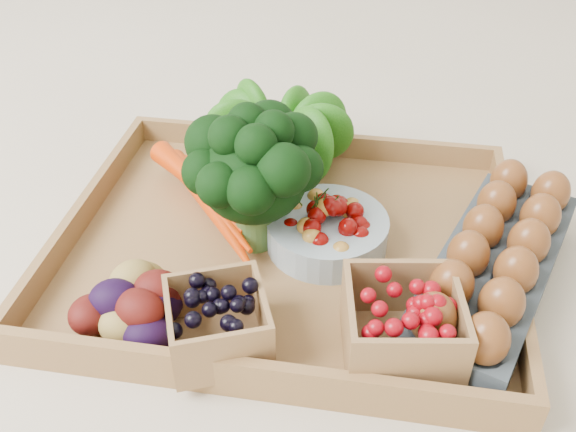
% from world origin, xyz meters
% --- Properties ---
extents(ground, '(4.00, 4.00, 0.00)m').
position_xyz_m(ground, '(0.00, 0.00, 0.00)').
color(ground, beige).
rests_on(ground, ground).
extents(tray, '(0.55, 0.45, 0.01)m').
position_xyz_m(tray, '(0.00, 0.00, 0.01)').
color(tray, olive).
rests_on(tray, ground).
extents(carrots, '(0.22, 0.16, 0.05)m').
position_xyz_m(carrots, '(-0.12, 0.05, 0.04)').
color(carrots, red).
rests_on(carrots, tray).
extents(lettuce, '(0.14, 0.14, 0.14)m').
position_xyz_m(lettuce, '(-0.04, 0.16, 0.08)').
color(lettuce, '#144D0C').
rests_on(lettuce, tray).
extents(broccoli, '(0.17, 0.17, 0.13)m').
position_xyz_m(broccoli, '(-0.04, 0.00, 0.08)').
color(broccoli, black).
rests_on(broccoli, tray).
extents(cherry_bowl, '(0.15, 0.15, 0.04)m').
position_xyz_m(cherry_bowl, '(0.05, 0.01, 0.03)').
color(cherry_bowl, '#8C9EA5').
rests_on(cherry_bowl, tray).
extents(egg_carton, '(0.23, 0.35, 0.04)m').
position_xyz_m(egg_carton, '(0.24, -0.03, 0.03)').
color(egg_carton, '#3A444B').
rests_on(egg_carton, tray).
extents(potatoes, '(0.14, 0.14, 0.08)m').
position_xyz_m(potatoes, '(-0.14, -0.15, 0.06)').
color(potatoes, '#3E0C0A').
rests_on(potatoes, tray).
extents(punnet_blackberry, '(0.13, 0.13, 0.07)m').
position_xyz_m(punnet_blackberry, '(-0.04, -0.17, 0.05)').
color(punnet_blackberry, black).
rests_on(punnet_blackberry, tray).
extents(punnet_raspberry, '(0.13, 0.13, 0.08)m').
position_xyz_m(punnet_raspberry, '(0.14, -0.15, 0.05)').
color(punnet_raspberry, maroon).
rests_on(punnet_raspberry, tray).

